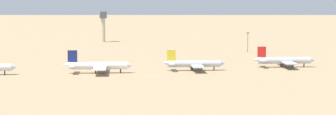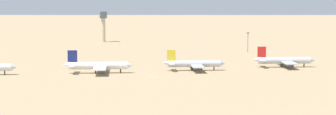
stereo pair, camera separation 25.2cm
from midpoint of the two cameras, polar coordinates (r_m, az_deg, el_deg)
The scene contains 6 objects.
ground at distance 311.96m, azimuth -1.34°, elevation -1.63°, with size 4000.00×4000.00×0.00m, color #9E8460.
parked_jet_navy_3 at distance 324.52m, azimuth -6.05°, elevation -0.70°, with size 34.15×29.07×11.30m.
parked_jet_yellow_4 at distance 333.21m, azimuth 2.23°, elevation -0.54°, with size 31.81×27.02×10.51m.
parked_jet_red_5 at distance 352.05m, azimuth 9.94°, elevation -0.25°, with size 33.02×28.13×10.93m.
control_tower at distance 508.77m, azimuth -5.57°, elevation 2.92°, with size 5.20×5.20×23.37m.
light_pole_east at distance 429.30m, azimuth 6.89°, elevation 1.45°, with size 1.80×0.50×12.73m.
Camera 2 is at (-62.12, -302.86, 41.73)m, focal length 70.93 mm.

